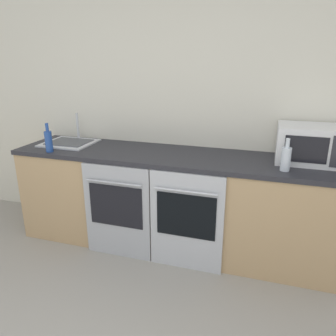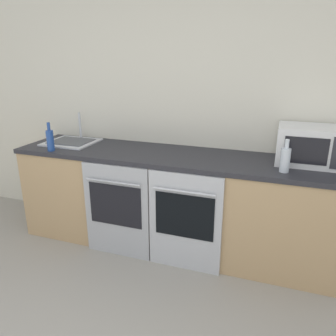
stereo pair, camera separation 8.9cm
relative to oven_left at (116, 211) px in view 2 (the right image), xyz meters
The scene contains 8 objects.
wall_back 1.18m from the oven_left, 59.57° to the left, with size 10.00×0.06×2.60m.
counter_back 0.53m from the oven_left, 39.86° to the left, with size 2.92×0.67×0.90m.
oven_left is the anchor object (origin of this frame).
oven_right 0.62m from the oven_left, ahead, with size 0.61×0.06×0.86m.
microwave 1.71m from the oven_left, 16.53° to the left, with size 0.52×0.38×0.30m.
bottle_clear 1.46m from the oven_left, ahead, with size 0.07×0.07×0.25m.
bottle_blue 0.89m from the oven_left, behind, with size 0.07×0.07×0.26m.
sink 0.92m from the oven_left, 150.07° to the left, with size 0.48×0.43×0.28m.
Camera 2 is at (0.87, -0.49, 1.71)m, focal length 35.00 mm.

